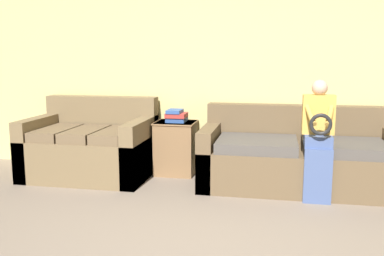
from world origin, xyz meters
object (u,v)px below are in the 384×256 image
Objects in this scene: couch_side at (91,148)px; side_shelf at (176,147)px; book_stack at (176,116)px; couch_main at (299,158)px; child_left_seated at (318,136)px.

side_shelf is (0.97, 0.28, -0.01)m from couch_side.
couch_main is at bearing -9.32° from book_stack.
book_stack is (0.01, -0.00, 0.38)m from side_shelf.
child_left_seated is 1.86× the size of side_shelf.
book_stack is at bearing -9.68° from side_shelf.
book_stack is at bearing 158.01° from child_left_seated.
side_shelf is at bearing 170.68° from couch_main.
couch_main reaches higher than book_stack.
side_shelf is 0.38m from book_stack.
side_shelf is at bearing 158.07° from child_left_seated.
book_stack is at bearing 170.68° from couch_main.
couch_main is 1.77× the size of child_left_seated.
couch_main is at bearing -9.32° from side_shelf.
couch_side is 1.01m from side_shelf.
child_left_seated is at bearing -21.99° from book_stack.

